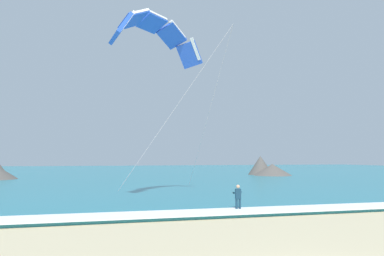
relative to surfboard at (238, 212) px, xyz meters
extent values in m
cube|color=teal|center=(-1.68, 58.28, 0.07)|extent=(200.00, 120.00, 0.20)
cube|color=white|center=(-1.68, -0.72, 0.19)|extent=(200.00, 2.47, 0.04)
ellipsoid|color=yellow|center=(0.00, 0.00, 0.00)|extent=(0.63, 1.45, 0.05)
cube|color=black|center=(0.00, 0.25, 0.04)|extent=(0.17, 0.08, 0.04)
cube|color=black|center=(0.00, -0.25, 0.04)|extent=(0.17, 0.08, 0.04)
cylinder|color=#143347|center=(-0.10, 0.01, 0.39)|extent=(0.14, 0.14, 0.84)
cylinder|color=#143347|center=(0.10, -0.01, 0.39)|extent=(0.14, 0.14, 0.84)
cube|color=#143347|center=(0.00, 0.00, 1.11)|extent=(0.36, 0.24, 0.60)
sphere|color=tan|center=(0.00, 0.00, 1.55)|extent=(0.22, 0.22, 0.22)
cylinder|color=#143347|center=(-0.16, 0.18, 1.16)|extent=(0.16, 0.51, 0.22)
cylinder|color=#143347|center=(0.20, 0.13, 1.16)|extent=(0.16, 0.51, 0.22)
cylinder|color=black|center=(0.05, 0.38, 1.16)|extent=(0.55, 0.11, 0.04)
cube|color=#3F3F42|center=(0.02, 0.12, 0.89)|extent=(0.13, 0.10, 0.10)
cube|color=blue|center=(-1.27, 7.56, 11.96)|extent=(2.35, 1.76, 2.17)
cube|color=white|center=(-0.87, 7.06, 12.33)|extent=(1.14, 0.96, 1.72)
cube|color=blue|center=(-2.91, 7.00, 13.27)|extent=(2.59, 2.25, 1.74)
cube|color=white|center=(-2.51, 6.49, 13.64)|extent=(1.53, 1.32, 1.13)
cube|color=blue|center=(-4.69, 5.84, 13.74)|extent=(2.58, 2.51, 0.91)
cube|color=white|center=(-4.28, 5.34, 14.11)|extent=(1.69, 1.44, 0.27)
cube|color=blue|center=(-6.20, 4.36, 13.27)|extent=(2.24, 2.50, 1.74)
cube|color=white|center=(-5.79, 3.86, 13.64)|extent=(1.54, 1.29, 1.13)
cube|color=blue|center=(-7.10, 2.88, 11.96)|extent=(1.63, 2.28, 2.17)
cube|color=white|center=(-6.70, 2.38, 12.33)|extent=(1.09, 0.96, 1.72)
cylinder|color=#B2B2B7|center=(-0.66, 3.97, 6.57)|extent=(1.24, 7.20, 10.80)
cylinder|color=#B2B2B7|center=(-3.58, 1.63, 6.57)|extent=(7.07, 2.53, 10.80)
cone|color=#56514C|center=(21.19, 36.87, 0.90)|extent=(4.20, 4.20, 1.84)
cone|color=#56514C|center=(20.69, 36.22, 1.08)|extent=(7.36, 7.36, 2.22)
cone|color=#56514C|center=(19.80, 39.22, 1.80)|extent=(4.90, 4.90, 3.66)
camera|label=1|loc=(-7.77, -19.92, 3.32)|focal=32.08mm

